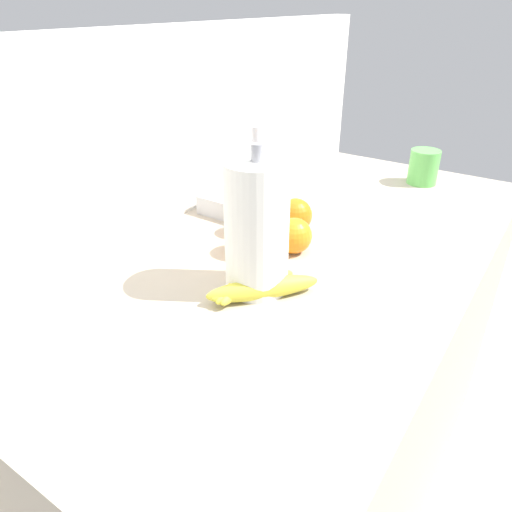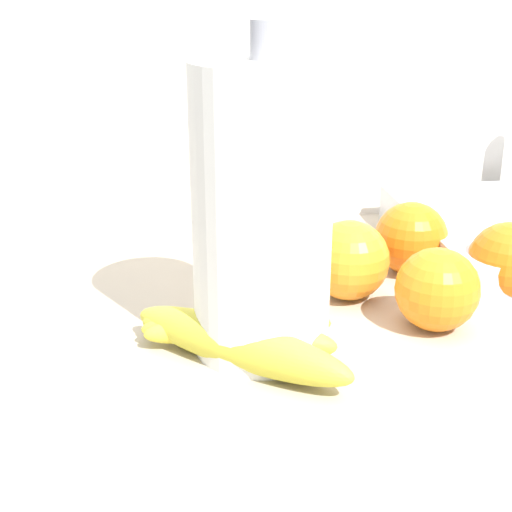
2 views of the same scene
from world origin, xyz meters
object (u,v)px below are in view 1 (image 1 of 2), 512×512
Objects in this scene: banana_bunch at (253,285)px; orange_right at (294,236)px; orange_back_right at (248,237)px; mug at (424,167)px; sink_basin at (286,192)px; orange_center at (249,218)px; orange_front at (295,215)px; paper_towel_roll at (257,228)px.

orange_right is at bearing 6.94° from banana_bunch.
orange_back_right is 0.81× the size of mug.
sink_basin is (0.44, 0.19, 0.01)m from banana_bunch.
sink_basin is at bearing 34.03° from orange_right.
orange_center is 0.62m from mug.
orange_front and orange_back_right have the same top height.
sink_basin reaches higher than orange_front.
orange_right is at bearing -51.04° from orange_back_right.
mug reaches higher than banana_bunch.
banana_bunch is 1.89× the size of mug.
orange_front is at bearing 163.56° from mug.
orange_front is 0.11m from orange_center.
sink_basin is (0.15, 0.12, -0.02)m from orange_front.
orange_center is at bearing -171.55° from sink_basin.
banana_bunch is 0.68× the size of paper_towel_roll.
paper_towel_roll is at bearing -175.02° from orange_right.
orange_right is 0.19× the size of sink_basin.
paper_towel_roll is 0.47m from sink_basin.
orange_front is (0.28, 0.07, 0.02)m from banana_bunch.
mug is at bearing -9.22° from orange_right.
orange_back_right is at bearing -146.45° from orange_center.
paper_towel_roll is (-0.10, -0.09, 0.08)m from orange_back_right.
orange_back_right reaches higher than orange_right.
mug is at bearing -16.44° from orange_front.
orange_center is 0.98× the size of orange_back_right.
orange_right is at bearing -145.97° from sink_basin.
orange_front is at bearing -143.03° from sink_basin.
paper_towel_roll reaches higher than sink_basin.
sink_basin reaches higher than mug.
orange_back_right is at bearing 38.70° from banana_bunch.
mug is (0.35, -0.27, 0.03)m from sink_basin.
mug is (0.66, -0.18, 0.01)m from orange_back_right.
mug reaches higher than orange_right.
mug is (0.77, -0.08, -0.08)m from paper_towel_roll.
orange_center is 0.79× the size of mug.
banana_bunch is at bearing -159.79° from paper_towel_roll.
orange_front is 0.29× the size of paper_towel_roll.
orange_front is 1.04× the size of orange_right.
orange_right is at bearing -151.26° from orange_front.
orange_right reaches higher than banana_bunch.
orange_right is (-0.02, -0.13, -0.00)m from orange_center.
orange_back_right is (0.13, 0.10, 0.02)m from banana_bunch.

